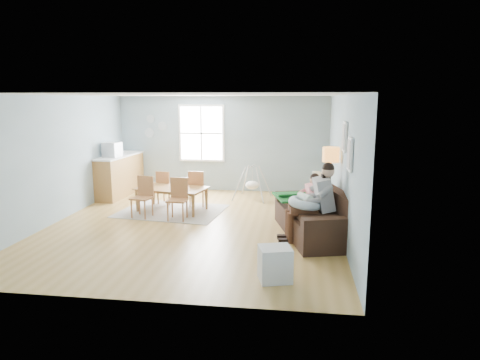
# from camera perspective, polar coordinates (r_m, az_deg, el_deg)

# --- Properties ---
(room) EXTENTS (8.40, 9.40, 3.90)m
(room) POSITION_cam_1_polar(r_m,az_deg,el_deg) (8.78, -6.42, 9.39)
(room) COLOR #A47C3A
(window) EXTENTS (1.32, 0.08, 1.62)m
(window) POSITION_cam_1_polar(r_m,az_deg,el_deg) (12.32, -5.16, 6.22)
(window) COLOR white
(window) RESTS_ON room
(pictures) EXTENTS (0.05, 1.34, 0.74)m
(pictures) POSITION_cam_1_polar(r_m,az_deg,el_deg) (7.55, 14.08, 4.56)
(pictures) COLOR white
(pictures) RESTS_ON room
(wall_plates) EXTENTS (0.67, 0.02, 0.66)m
(wall_plates) POSITION_cam_1_polar(r_m,az_deg,el_deg) (12.70, -11.39, 7.00)
(wall_plates) COLOR #93A3B1
(wall_plates) RESTS_ON room
(sofa) EXTENTS (1.56, 2.50, 0.94)m
(sofa) POSITION_cam_1_polar(r_m,az_deg,el_deg) (8.48, 10.07, -5.07)
(sofa) COLOR black
(sofa) RESTS_ON room
(green_throw) EXTENTS (1.27, 1.17, 0.04)m
(green_throw) POSITION_cam_1_polar(r_m,az_deg,el_deg) (9.11, 8.15, -2.19)
(green_throw) COLOR #14571E
(green_throw) RESTS_ON sofa
(beige_pillow) EXTENTS (0.29, 0.56, 0.54)m
(beige_pillow) POSITION_cam_1_polar(r_m,az_deg,el_deg) (9.00, 10.51, -0.80)
(beige_pillow) COLOR tan
(beige_pillow) RESTS_ON sofa
(father) EXTENTS (1.08, 0.57, 1.49)m
(father) POSITION_cam_1_polar(r_m,az_deg,el_deg) (8.02, 9.86, -2.55)
(father) COLOR gray
(father) RESTS_ON sofa
(nursing_pillow) EXTENTS (0.71, 0.70, 0.25)m
(nursing_pillow) POSITION_cam_1_polar(r_m,az_deg,el_deg) (7.98, 8.65, -3.06)
(nursing_pillow) COLOR #A6BED0
(nursing_pillow) RESTS_ON father
(infant) EXTENTS (0.31, 0.43, 0.16)m
(infant) POSITION_cam_1_polar(r_m,az_deg,el_deg) (7.99, 8.54, -2.28)
(infant) COLOR silver
(infant) RESTS_ON nursing_pillow
(toddler) EXTENTS (0.64, 0.43, 0.95)m
(toddler) POSITION_cam_1_polar(r_m,az_deg,el_deg) (8.55, 9.18, -1.69)
(toddler) COLOR white
(toddler) RESTS_ON sofa
(floor_lamp) EXTENTS (0.34, 0.34, 1.67)m
(floor_lamp) POSITION_cam_1_polar(r_m,az_deg,el_deg) (8.82, 12.00, 2.43)
(floor_lamp) COLOR black
(floor_lamp) RESTS_ON room
(storage_cube) EXTENTS (0.55, 0.51, 0.51)m
(storage_cube) POSITION_cam_1_polar(r_m,az_deg,el_deg) (6.38, 4.61, -11.09)
(storage_cube) COLOR silver
(storage_cube) RESTS_ON room
(rug) EXTENTS (2.56, 2.06, 0.01)m
(rug) POSITION_cam_1_polar(r_m,az_deg,el_deg) (10.29, -9.07, -4.09)
(rug) COLOR gray
(rug) RESTS_ON room
(dining_table) EXTENTS (1.76, 1.21, 0.57)m
(dining_table) POSITION_cam_1_polar(r_m,az_deg,el_deg) (10.22, -9.12, -2.59)
(dining_table) COLOR brown
(dining_table) RESTS_ON rug
(chair_sw) EXTENTS (0.48, 0.48, 0.92)m
(chair_sw) POSITION_cam_1_polar(r_m,az_deg,el_deg) (9.84, -12.75, -1.83)
(chair_sw) COLOR #A35C38
(chair_sw) RESTS_ON rug
(chair_se) EXTENTS (0.42, 0.42, 0.92)m
(chair_se) POSITION_cam_1_polar(r_m,az_deg,el_deg) (9.49, -8.25, -2.13)
(chair_se) COLOR #A35C38
(chair_se) RESTS_ON rug
(chair_nw) EXTENTS (0.45, 0.45, 0.85)m
(chair_nw) POSITION_cam_1_polar(r_m,az_deg,el_deg) (10.88, -10.00, -0.76)
(chair_nw) COLOR #A35C38
(chair_nw) RESTS_ON rug
(chair_ne) EXTENTS (0.41, 0.41, 0.90)m
(chair_ne) POSITION_cam_1_polar(r_m,az_deg,el_deg) (10.54, -5.74, -0.85)
(chair_ne) COLOR #A35C38
(chair_ne) RESTS_ON rug
(counter) EXTENTS (0.72, 2.03, 1.12)m
(counter) POSITION_cam_1_polar(r_m,az_deg,el_deg) (12.20, -15.75, 0.68)
(counter) COLOR brown
(counter) RESTS_ON room
(monitor) EXTENTS (0.46, 0.44, 0.38)m
(monitor) POSITION_cam_1_polar(r_m,az_deg,el_deg) (11.76, -16.70, 3.91)
(monitor) COLOR silver
(monitor) RESTS_ON counter
(baby_swing) EXTENTS (1.01, 1.02, 0.89)m
(baby_swing) POSITION_cam_1_polar(r_m,az_deg,el_deg) (11.27, 1.64, -0.60)
(baby_swing) COLOR silver
(baby_swing) RESTS_ON room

